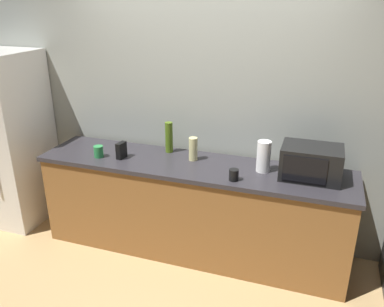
# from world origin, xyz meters

# --- Properties ---
(ground_plane) EXTENTS (8.00, 8.00, 0.00)m
(ground_plane) POSITION_xyz_m (0.00, 0.00, 0.00)
(ground_plane) COLOR tan
(back_wall) EXTENTS (6.40, 0.10, 2.70)m
(back_wall) POSITION_xyz_m (0.00, 0.81, 1.35)
(back_wall) COLOR #9EA399
(back_wall) RESTS_ON ground_plane
(counter_run) EXTENTS (2.84, 0.64, 0.90)m
(counter_run) POSITION_xyz_m (0.00, 0.40, 0.45)
(counter_run) COLOR brown
(counter_run) RESTS_ON ground_plane
(refrigerator) EXTENTS (0.72, 0.73, 1.80)m
(refrigerator) POSITION_xyz_m (-2.05, 0.40, 0.90)
(refrigerator) COLOR white
(refrigerator) RESTS_ON ground_plane
(microwave) EXTENTS (0.48, 0.35, 0.27)m
(microwave) POSITION_xyz_m (1.01, 0.45, 1.04)
(microwave) COLOR black
(microwave) RESTS_ON counter_run
(paper_towel_roll) EXTENTS (0.12, 0.12, 0.27)m
(paper_towel_roll) POSITION_xyz_m (0.62, 0.45, 1.04)
(paper_towel_roll) COLOR white
(paper_towel_roll) RESTS_ON counter_run
(cordless_phone) EXTENTS (0.06, 0.12, 0.15)m
(cordless_phone) POSITION_xyz_m (-0.66, 0.32, 0.98)
(cordless_phone) COLOR black
(cordless_phone) RESTS_ON counter_run
(bottle_vinegar) EXTENTS (0.08, 0.08, 0.21)m
(bottle_vinegar) POSITION_xyz_m (-0.02, 0.49, 1.01)
(bottle_vinegar) COLOR beige
(bottle_vinegar) RESTS_ON counter_run
(bottle_olive_oil) EXTENTS (0.07, 0.07, 0.29)m
(bottle_olive_oil) POSITION_xyz_m (-0.30, 0.61, 1.05)
(bottle_olive_oil) COLOR #4C6B19
(bottle_olive_oil) RESTS_ON counter_run
(mug_black) EXTENTS (0.08, 0.08, 0.10)m
(mug_black) POSITION_xyz_m (0.43, 0.19, 0.95)
(mug_black) COLOR black
(mug_black) RESTS_ON counter_run
(mug_green) EXTENTS (0.09, 0.09, 0.11)m
(mug_green) POSITION_xyz_m (-0.87, 0.28, 0.95)
(mug_green) COLOR #2D8C47
(mug_green) RESTS_ON counter_run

